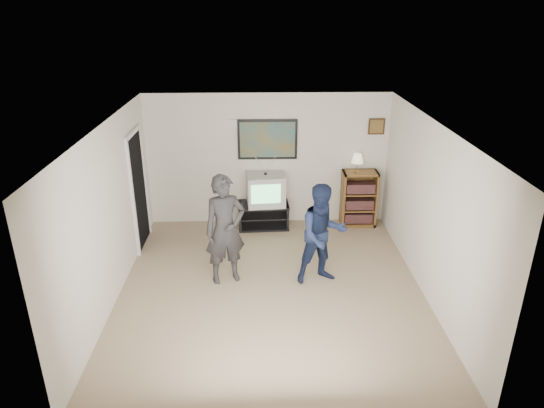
{
  "coord_description": "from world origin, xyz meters",
  "views": [
    {
      "loc": [
        -0.16,
        -6.19,
        4.0
      ],
      "look_at": [
        0.03,
        0.6,
        1.15
      ],
      "focal_mm": 32.0,
      "sensor_mm": 36.0,
      "label": 1
    }
  ],
  "objects_px": {
    "bookshelf": "(359,199)",
    "person_short": "(323,234)",
    "crt_television": "(266,189)",
    "person_tall": "(225,230)",
    "media_stand": "(264,215)"
  },
  "relations": [
    {
      "from": "crt_television",
      "to": "person_tall",
      "type": "distance_m",
      "value": 2.01
    },
    {
      "from": "bookshelf",
      "to": "person_tall",
      "type": "height_order",
      "value": "person_tall"
    },
    {
      "from": "crt_television",
      "to": "bookshelf",
      "type": "relative_size",
      "value": 0.64
    },
    {
      "from": "bookshelf",
      "to": "person_short",
      "type": "relative_size",
      "value": 0.68
    },
    {
      "from": "media_stand",
      "to": "bookshelf",
      "type": "bearing_deg",
      "value": -0.96
    },
    {
      "from": "person_short",
      "to": "crt_television",
      "type": "bearing_deg",
      "value": 98.55
    },
    {
      "from": "person_tall",
      "to": "bookshelf",
      "type": "bearing_deg",
      "value": 19.21
    },
    {
      "from": "crt_television",
      "to": "bookshelf",
      "type": "distance_m",
      "value": 1.79
    },
    {
      "from": "bookshelf",
      "to": "person_tall",
      "type": "distance_m",
      "value": 3.11
    },
    {
      "from": "person_tall",
      "to": "person_short",
      "type": "bearing_deg",
      "value": -22.19
    },
    {
      "from": "media_stand",
      "to": "crt_television",
      "type": "distance_m",
      "value": 0.53
    },
    {
      "from": "person_tall",
      "to": "person_short",
      "type": "relative_size",
      "value": 1.09
    },
    {
      "from": "bookshelf",
      "to": "person_short",
      "type": "height_order",
      "value": "person_short"
    },
    {
      "from": "person_short",
      "to": "person_tall",
      "type": "bearing_deg",
      "value": 163.53
    },
    {
      "from": "crt_television",
      "to": "person_short",
      "type": "distance_m",
      "value": 2.13
    }
  ]
}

